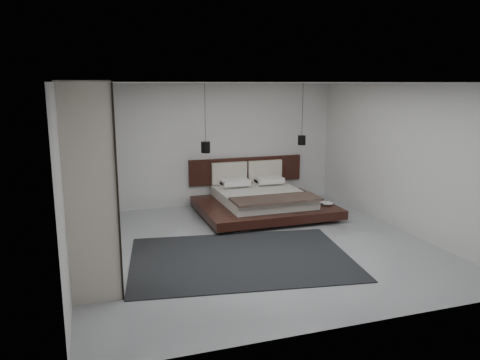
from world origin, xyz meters
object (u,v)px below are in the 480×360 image
object	(u,v)px
wardrobe	(88,176)
rug	(241,258)
lattice_screen	(74,159)
pendant_left	(206,147)
pendant_right	(302,140)
bed	(262,200)

from	to	relation	value
wardrobe	rug	size ratio (longest dim) A/B	0.81
lattice_screen	pendant_left	xyz separation A→B (m)	(2.69, -0.11, 0.15)
pendant_right	pendant_left	bearing A→B (deg)	-180.00
bed	pendant_left	xyz separation A→B (m)	(-1.14, 0.44, 1.16)
pendant_right	wardrobe	size ratio (longest dim) A/B	0.49
bed	rug	bearing A→B (deg)	-117.80
rug	pendant_left	bearing A→B (deg)	86.77
lattice_screen	wardrobe	xyz separation A→B (m)	(0.25, -2.49, 0.11)
lattice_screen	rug	xyz separation A→B (m)	(2.52, -3.01, -1.29)
bed	wardrobe	size ratio (longest dim) A/B	0.96
lattice_screen	rug	world-z (taller)	lattice_screen
lattice_screen	bed	size ratio (longest dim) A/B	0.94
pendant_left	pendant_right	size ratio (longest dim) A/B	1.06
pendant_left	wardrobe	distance (m)	3.40
pendant_right	rug	distance (m)	4.08
lattice_screen	wardrobe	world-z (taller)	wardrobe
pendant_left	pendant_right	xyz separation A→B (m)	(2.27, 0.00, 0.07)
lattice_screen	rug	size ratio (longest dim) A/B	0.74
bed	wardrobe	distance (m)	4.22
wardrobe	rug	bearing A→B (deg)	-12.98
rug	lattice_screen	bearing A→B (deg)	129.97
bed	pendant_left	size ratio (longest dim) A/B	1.87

